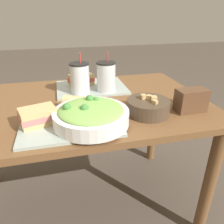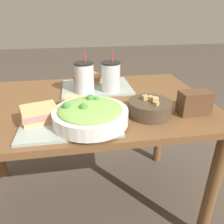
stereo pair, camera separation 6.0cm
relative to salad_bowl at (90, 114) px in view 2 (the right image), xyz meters
name	(u,v)px [view 2 (the right image)]	position (x,y,z in m)	size (l,w,h in m)	color
ground_plane	(87,202)	(-0.03, 0.26, -0.75)	(12.00, 12.00, 0.00)	#4C4238
dining_table	(81,119)	(-0.03, 0.26, -0.15)	(1.30, 0.80, 0.70)	brown
tray_near	(71,121)	(-0.08, 0.04, -0.05)	(0.39, 0.30, 0.01)	#99A89E
tray_far	(97,87)	(0.07, 0.44, -0.05)	(0.39, 0.30, 0.01)	#99A89E
salad_bowl	(90,114)	(0.00, 0.00, 0.00)	(0.30, 0.30, 0.10)	white
soup_bowl	(150,108)	(0.26, 0.05, -0.02)	(0.19, 0.19, 0.09)	#473828
sandwich_near	(39,114)	(-0.20, 0.05, -0.01)	(0.16, 0.14, 0.06)	tan
baguette_near	(79,102)	(-0.04, 0.15, -0.01)	(0.13, 0.11, 0.06)	tan
sandwich_far	(87,79)	(0.02, 0.49, -0.01)	(0.16, 0.14, 0.06)	tan
drink_cup_dark	(84,79)	(0.00, 0.35, 0.04)	(0.10, 0.10, 0.22)	silver
drink_cup_red	(111,78)	(0.14, 0.35, 0.03)	(0.10, 0.10, 0.21)	silver
chip_bag	(195,103)	(0.46, 0.03, 0.00)	(0.14, 0.08, 0.10)	brown
napkin_folded	(81,102)	(-0.03, 0.24, -0.05)	(0.13, 0.10, 0.00)	silver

